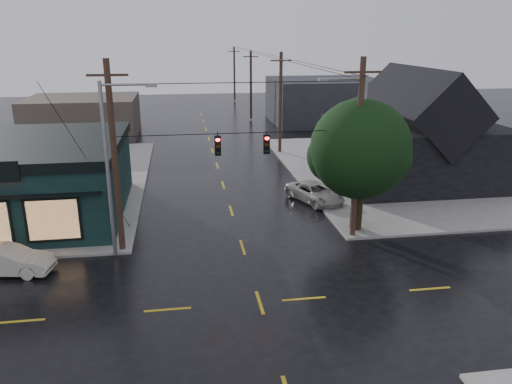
{
  "coord_description": "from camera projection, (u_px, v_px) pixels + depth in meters",
  "views": [
    {
      "loc": [
        -3.1,
        -19.16,
        11.3
      ],
      "look_at": [
        0.66,
        5.36,
        3.38
      ],
      "focal_mm": 35.0,
      "sensor_mm": 36.0,
      "label": 1
    }
  ],
  "objects": [
    {
      "name": "ground_plane",
      "position": [
        260.0,
        302.0,
        21.93
      ],
      "size": [
        160.0,
        160.0,
        0.0
      ],
      "primitive_type": "plane",
      "color": "black"
    },
    {
      "name": "streetlight_nw",
      "position": [
        116.0,
        257.0,
        26.41
      ],
      "size": [
        5.4,
        0.3,
        9.15
      ],
      "primitive_type": null,
      "color": "gray",
      "rests_on": "ground"
    },
    {
      "name": "suv_silver",
      "position": [
        315.0,
        193.0,
        34.82
      ],
      "size": [
        3.87,
        5.24,
        1.32
      ],
      "primitive_type": "imported",
      "rotation": [
        0.0,
        0.0,
        0.4
      ],
      "color": "#ADAAA0",
      "rests_on": "ground"
    },
    {
      "name": "utility_pole_nw",
      "position": [
        123.0,
        251.0,
        27.11
      ],
      "size": [
        2.0,
        0.32,
        10.15
      ],
      "primitive_type": null,
      "color": "black",
      "rests_on": "ground"
    },
    {
      "name": "utility_pole_far_c",
      "position": [
        235.0,
        101.0,
        86.9
      ],
      "size": [
        2.0,
        0.32,
        9.15
      ],
      "primitive_type": null,
      "color": "black",
      "rests_on": "ground"
    },
    {
      "name": "bg_building_west",
      "position": [
        83.0,
        117.0,
        56.9
      ],
      "size": [
        12.0,
        10.0,
        4.4
      ],
      "primitive_type": "cube",
      "color": "#41382F",
      "rests_on": "ground"
    },
    {
      "name": "utility_pole_far_b",
      "position": [
        251.0,
        120.0,
        68.06
      ],
      "size": [
        2.0,
        0.32,
        9.15
      ],
      "primitive_type": null,
      "color": "black",
      "rests_on": "ground"
    },
    {
      "name": "streetlight_ne",
      "position": [
        356.0,
        232.0,
        29.72
      ],
      "size": [
        5.4,
        0.3,
        9.15
      ],
      "primitive_type": null,
      "color": "gray",
      "rests_on": "ground"
    },
    {
      "name": "utility_pole_far_a",
      "position": [
        280.0,
        153.0,
        49.23
      ],
      "size": [
        2.0,
        0.32,
        9.65
      ],
      "primitive_type": null,
      "color": "black",
      "rests_on": "ground"
    },
    {
      "name": "span_signal_assembly",
      "position": [
        242.0,
        144.0,
        26.33
      ],
      "size": [
        13.0,
        0.48,
        1.23
      ],
      "color": "black",
      "rests_on": "ground"
    },
    {
      "name": "ne_building",
      "position": [
        415.0,
        125.0,
        38.74
      ],
      "size": [
        12.6,
        11.6,
        8.75
      ],
      "color": "black",
      "rests_on": "ground"
    },
    {
      "name": "utility_pole_ne",
      "position": [
        352.0,
        237.0,
        28.99
      ],
      "size": [
        2.0,
        0.32,
        10.15
      ],
      "primitive_type": null,
      "color": "black",
      "rests_on": "ground"
    },
    {
      "name": "sidewalk_ne",
      "position": [
        449.0,
        168.0,
        43.62
      ],
      "size": [
        28.0,
        28.0,
        0.15
      ],
      "primitive_type": "cube",
      "color": "gray",
      "rests_on": "ground"
    },
    {
      "name": "corner_tree",
      "position": [
        360.0,
        150.0,
        28.41
      ],
      "size": [
        5.78,
        5.78,
        7.73
      ],
      "color": "black",
      "rests_on": "ground"
    },
    {
      "name": "bg_building_east",
      "position": [
        325.0,
        101.0,
        65.76
      ],
      "size": [
        14.0,
        12.0,
        5.6
      ],
      "primitive_type": "cube",
      "color": "#222227",
      "rests_on": "ground"
    },
    {
      "name": "sedan_cream",
      "position": [
        8.0,
        261.0,
        24.34
      ],
      "size": [
        4.47,
        2.2,
        1.41
      ],
      "primitive_type": "imported",
      "rotation": [
        0.0,
        0.0,
        1.4
      ],
      "color": "beige",
      "rests_on": "ground"
    }
  ]
}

